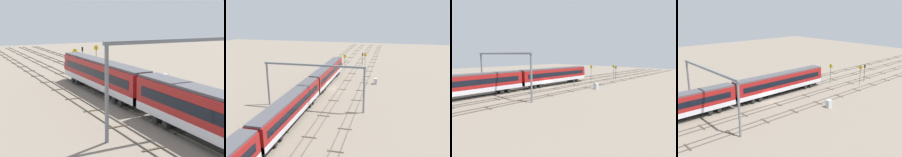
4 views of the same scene
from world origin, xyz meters
TOP-DOWN VIEW (x-y plane):
  - ground_plane at (0.00, 0.00)m, footprint 187.90×187.90m
  - track_near_foreground at (0.00, -7.42)m, footprint 171.90×2.40m
  - track_second_near at (0.00, -2.47)m, footprint 171.90×2.40m
  - track_with_train at (-0.00, 2.47)m, footprint 171.90×2.40m
  - track_second_far at (-0.00, 7.42)m, footprint 171.90×2.40m
  - train at (-31.54, 2.47)m, footprint 100.00×3.24m
  - overhead_gantry at (-13.20, 0.34)m, footprint 0.40×20.57m
  - speed_sign_near_foreground at (20.43, 0.69)m, footprint 0.14×1.10m
  - speed_sign_mid_trackside at (24.52, -5.58)m, footprint 0.14×1.06m
  - signal_light_trackside_approach at (28.74, -4.16)m, footprint 0.31×0.32m
  - relay_cabinet at (6.69, -10.52)m, footprint 1.09×0.87m

SIDE VIEW (x-z plane):
  - ground_plane at x=0.00m, z-range 0.00..0.00m
  - track_second_far at x=0.00m, z-range -0.01..0.15m
  - track_near_foreground at x=0.00m, z-range -0.01..0.15m
  - track_second_near at x=0.00m, z-range -0.01..0.15m
  - track_with_train at x=0.00m, z-range -0.01..0.15m
  - relay_cabinet at x=6.69m, z-range 0.00..1.57m
  - train at x=-31.54m, z-range 0.26..5.06m
  - signal_light_trackside_approach at x=28.74m, z-range 0.71..5.38m
  - speed_sign_near_foreground at x=20.43m, z-range 0.92..6.12m
  - speed_sign_mid_trackside at x=24.52m, z-range 0.90..6.20m
  - overhead_gantry at x=-13.20m, z-range 2.38..11.57m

